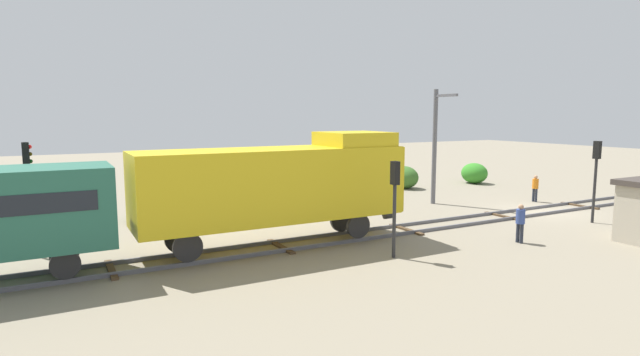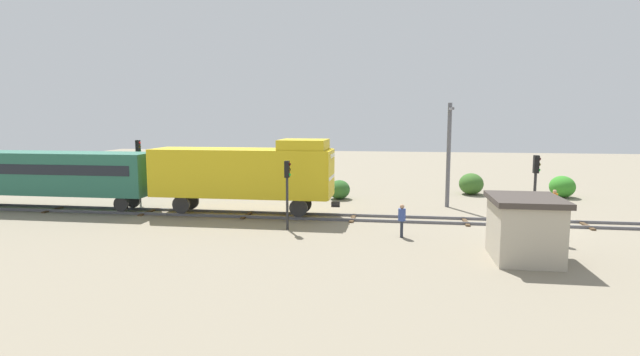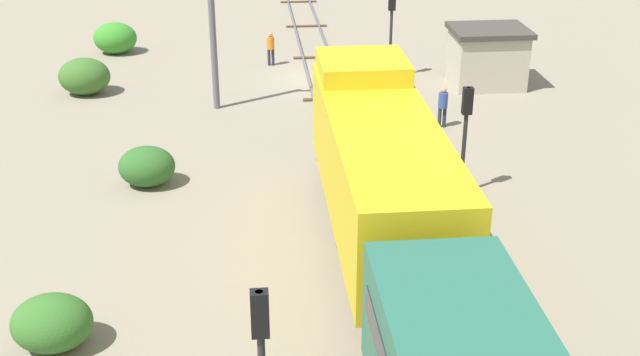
{
  "view_description": "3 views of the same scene",
  "coord_description": "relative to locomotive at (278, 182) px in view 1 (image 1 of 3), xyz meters",
  "views": [
    {
      "loc": [
        -18.62,
        24.66,
        5.53
      ],
      "look_at": [
        0.46,
        14.33,
        2.75
      ],
      "focal_mm": 28.0,
      "sensor_mm": 36.0,
      "label": 1
    },
    {
      "loc": [
        -29.49,
        7.42,
        6.13
      ],
      "look_at": [
        -0.06,
        11.87,
        2.45
      ],
      "focal_mm": 28.0,
      "sensor_mm": 36.0,
      "label": 2
    },
    {
      "loc": [
        3.66,
        37.05,
        11.93
      ],
      "look_at": [
        1.47,
        14.08,
        1.2
      ],
      "focal_mm": 45.0,
      "sensor_mm": 36.0,
      "label": 3
    }
  ],
  "objects": [
    {
      "name": "traffic_signal_near",
      "position": [
        -3.2,
        -16.15,
        0.14
      ],
      "size": [
        0.32,
        0.34,
        4.2
      ],
      "color": "#262628",
      "rests_on": "ground"
    },
    {
      "name": "bush_mid",
      "position": [
        7.2,
        -5.03,
        -2.07
      ],
      "size": [
        1.94,
        1.59,
        1.41
      ],
      "primitive_type": "ellipsoid",
      "color": "#2C5D26",
      "rests_on": "ground"
    },
    {
      "name": "traffic_signal_mid",
      "position": [
        -3.4,
        -3.38,
        -0.14
      ],
      "size": [
        0.32,
        0.34,
        3.76
      ],
      "color": "#262628",
      "rests_on": "ground"
    },
    {
      "name": "bush_back",
      "position": [
        8.54,
        4.07,
        -2.07
      ],
      "size": [
        1.94,
        1.59,
        1.41
      ],
      "primitive_type": "ellipsoid",
      "color": "#336626",
      "rests_on": "ground"
    },
    {
      "name": "locomotive",
      "position": [
        0.0,
        0.0,
        0.0
      ],
      "size": [
        2.9,
        11.6,
        4.6
      ],
      "color": "gold",
      "rests_on": "railway_track"
    },
    {
      "name": "worker_by_signal",
      "position": [
        -4.2,
        -9.51,
        -1.78
      ],
      "size": [
        0.38,
        0.38,
        1.7
      ],
      "rotation": [
        0.0,
        0.0,
        4.99
      ],
      "color": "#262B38",
      "rests_on": "ground"
    },
    {
      "name": "bush_far",
      "position": [
        10.5,
        -21.78,
        -1.95
      ],
      "size": [
        2.25,
        1.84,
        1.64
      ],
      "primitive_type": "ellipsoid",
      "color": "#348526",
      "rests_on": "ground"
    },
    {
      "name": "worker_near_track",
      "position": [
        2.4,
        -18.8,
        -1.78
      ],
      "size": [
        0.38,
        0.38,
        1.7
      ],
      "rotation": [
        0.0,
        0.0,
        3.74
      ],
      "color": "#262B38",
      "rests_on": "ground"
    },
    {
      "name": "railway_track",
      "position": [
        0.0,
        -16.54,
        -2.7
      ],
      "size": [
        2.4,
        78.94,
        0.16
      ],
      "color": "#595960",
      "rests_on": "ground"
    },
    {
      "name": "catenary_mast",
      "position": [
        4.93,
        -12.69,
        0.99
      ],
      "size": [
        1.94,
        0.28,
        7.04
      ],
      "color": "#595960",
      "rests_on": "ground"
    },
    {
      "name": "bush_near",
      "position": [
        10.97,
        -15.12,
        -1.94
      ],
      "size": [
        2.3,
        1.89,
        1.68
      ],
      "primitive_type": "ellipsoid",
      "color": "#376426",
      "rests_on": "ground"
    },
    {
      "name": "ground_plane",
      "position": [
        0.0,
        -16.54,
        -2.77
      ],
      "size": [
        118.41,
        118.41,
        0.0
      ],
      "primitive_type": "plane",
      "color": "gray"
    },
    {
      "name": "traffic_signal_far",
      "position": [
        3.6,
        8.97,
        0.32
      ],
      "size": [
        0.32,
        0.34,
        4.47
      ],
      "color": "#262628",
      "rests_on": "ground"
    }
  ]
}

